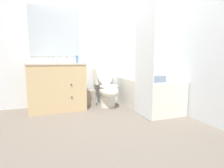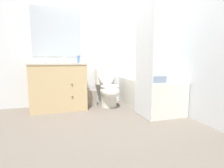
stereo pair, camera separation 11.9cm
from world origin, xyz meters
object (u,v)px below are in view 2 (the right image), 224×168
at_px(toilet, 108,89).
at_px(bath_towel_folded, 155,79).
at_px(sink_faucet, 58,61).
at_px(vanity_cabinet, 59,86).
at_px(wastebasket, 91,97).
at_px(hand_towel_folded, 37,61).
at_px(soap_dispenser, 78,59).
at_px(bathtub, 148,94).
at_px(tissue_box, 65,60).

bearing_deg(toilet, bath_towel_folded, -53.49).
bearing_deg(sink_faucet, vanity_cabinet, -90.00).
distance_m(wastebasket, hand_towel_folded, 1.23).
relative_size(soap_dispenser, hand_towel_folded, 0.74).
height_order(toilet, bathtub, toilet).
distance_m(sink_faucet, tissue_box, 0.19).
bearing_deg(wastebasket, bathtub, -28.57).
xyz_separation_m(toilet, soap_dispenser, (-0.55, 0.15, 0.58)).
distance_m(sink_faucet, soap_dispenser, 0.39).
bearing_deg(tissue_box, vanity_cabinet, -165.60).
height_order(wastebasket, soap_dispenser, soap_dispenser).
bearing_deg(soap_dispenser, vanity_cabinet, -169.58).
bearing_deg(toilet, wastebasket, 148.95).
bearing_deg(toilet, hand_towel_folded, -176.64).
relative_size(bathtub, hand_towel_folded, 6.27).
height_order(hand_towel_folded, bath_towel_folded, hand_towel_folded).
height_order(toilet, soap_dispenser, soap_dispenser).
distance_m(bathtub, soap_dispenser, 1.48).
bearing_deg(bath_towel_folded, toilet, 126.51).
relative_size(bathtub, soap_dispenser, 8.44).
distance_m(tissue_box, hand_towel_folded, 0.49).
height_order(tissue_box, soap_dispenser, soap_dispenser).
bearing_deg(toilet, sink_faucet, 164.92).
xyz_separation_m(vanity_cabinet, toilet, (0.93, -0.08, -0.09)).
distance_m(wastebasket, bath_towel_folded, 1.39).
relative_size(bathtub, tissue_box, 9.71).
bearing_deg(soap_dispenser, hand_towel_folded, -162.89).
relative_size(wastebasket, soap_dispenser, 1.83).
distance_m(vanity_cabinet, sink_faucet, 0.49).
distance_m(toilet, soap_dispenser, 0.81).
xyz_separation_m(wastebasket, soap_dispenser, (-0.23, -0.05, 0.78)).
xyz_separation_m(tissue_box, hand_towel_folded, (-0.46, -0.18, -0.00)).
relative_size(toilet, bathtub, 0.63).
distance_m(vanity_cabinet, bathtub, 1.67).
height_order(sink_faucet, toilet, sink_faucet).
height_order(toilet, tissue_box, tissue_box).
bearing_deg(hand_towel_folded, wastebasket, 15.69).
bearing_deg(wastebasket, hand_towel_folded, -164.31).
distance_m(vanity_cabinet, toilet, 0.94).
bearing_deg(wastebasket, soap_dispenser, -168.83).
bearing_deg(sink_faucet, tissue_box, -49.49).
height_order(tissue_box, bath_towel_folded, tissue_box).
bearing_deg(vanity_cabinet, tissue_box, 14.40).
relative_size(bathtub, bath_towel_folded, 4.74).
height_order(sink_faucet, wastebasket, sink_faucet).
height_order(toilet, hand_towel_folded, hand_towel_folded).
distance_m(soap_dispenser, hand_towel_folded, 0.75).
xyz_separation_m(toilet, hand_towel_folded, (-1.27, -0.07, 0.55)).
height_order(bathtub, bath_towel_folded, bath_towel_folded).
bearing_deg(sink_faucet, hand_towel_folded, -136.14).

